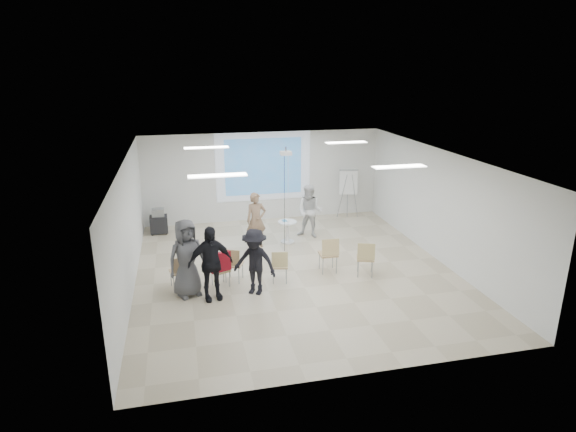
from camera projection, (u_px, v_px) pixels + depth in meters
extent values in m
cube|color=beige|center=(295.00, 273.00, 12.52)|extent=(8.00, 9.00, 0.10)
cube|color=white|center=(295.00, 155.00, 11.58)|extent=(8.00, 9.00, 0.10)
cube|color=silver|center=(263.00, 176.00, 16.28)|extent=(8.00, 0.10, 3.00)
cube|color=silver|center=(126.00, 228.00, 11.19)|extent=(0.10, 9.00, 3.00)
cube|color=silver|center=(441.00, 206.00, 12.91)|extent=(0.10, 9.00, 3.00)
cube|color=silver|center=(263.00, 167.00, 16.11)|extent=(3.20, 0.01, 2.30)
cube|color=#377CBE|center=(264.00, 167.00, 16.10)|extent=(2.60, 0.01, 1.90)
cylinder|color=silver|center=(287.00, 242.00, 14.48)|extent=(0.43, 0.43, 0.05)
cylinder|color=white|center=(287.00, 232.00, 14.39)|extent=(0.12, 0.12, 0.60)
cylinder|color=white|center=(287.00, 222.00, 14.29)|extent=(0.58, 0.58, 0.04)
cube|color=white|center=(289.00, 221.00, 14.27)|extent=(0.21, 0.17, 0.01)
cube|color=#4196C5|center=(284.00, 221.00, 14.31)|extent=(0.14, 0.19, 0.01)
imported|color=#927359|center=(256.00, 217.00, 13.89)|extent=(0.72, 0.53, 1.85)
imported|color=silver|center=(310.00, 208.00, 14.69)|extent=(1.13, 1.07, 1.83)
cube|color=silver|center=(261.00, 204.00, 14.07)|extent=(0.06, 0.13, 0.04)
cube|color=white|center=(302.00, 197.00, 14.79)|extent=(0.11, 0.13, 0.04)
cube|color=tan|center=(178.00, 271.00, 11.47)|extent=(0.46, 0.46, 0.04)
cube|color=tan|center=(179.00, 265.00, 11.24)|extent=(0.39, 0.16, 0.37)
cylinder|color=#94969C|center=(174.00, 283.00, 11.33)|extent=(0.02, 0.02, 0.40)
cylinder|color=#95989D|center=(187.00, 281.00, 11.46)|extent=(0.02, 0.02, 0.40)
cylinder|color=gray|center=(171.00, 278.00, 11.60)|extent=(0.02, 0.02, 0.40)
cylinder|color=#919398|center=(184.00, 276.00, 11.73)|extent=(0.02, 0.02, 0.40)
cube|color=tan|center=(220.00, 270.00, 11.53)|extent=(0.50, 0.50, 0.04)
cube|color=tan|center=(224.00, 264.00, 11.32)|extent=(0.38, 0.22, 0.37)
cylinder|color=gray|center=(218.00, 282.00, 11.39)|extent=(0.03, 0.03, 0.40)
cylinder|color=#919499|center=(230.00, 279.00, 11.56)|extent=(0.03, 0.03, 0.40)
cylinder|color=gray|center=(212.00, 278.00, 11.63)|extent=(0.03, 0.03, 0.40)
cylinder|color=#909398|center=(224.00, 275.00, 11.80)|extent=(0.03, 0.03, 0.40)
cube|color=tan|center=(234.00, 264.00, 11.83)|extent=(0.54, 0.54, 0.04)
cube|color=tan|center=(231.00, 258.00, 11.57)|extent=(0.41, 0.24, 0.39)
cylinder|color=#92949A|center=(226.00, 275.00, 11.77)|extent=(0.03, 0.03, 0.43)
cylinder|color=gray|center=(239.00, 276.00, 11.71)|extent=(0.03, 0.03, 0.43)
cylinder|color=gray|center=(230.00, 269.00, 12.08)|extent=(0.03, 0.03, 0.43)
cylinder|color=gray|center=(243.00, 270.00, 12.02)|extent=(0.03, 0.03, 0.43)
cube|color=tan|center=(280.00, 266.00, 11.78)|extent=(0.46, 0.46, 0.04)
cube|color=tan|center=(280.00, 260.00, 11.53)|extent=(0.40, 0.16, 0.37)
cylinder|color=gray|center=(273.00, 276.00, 11.69)|extent=(0.02, 0.02, 0.41)
cylinder|color=gray|center=(286.00, 276.00, 11.70)|extent=(0.02, 0.02, 0.41)
cylinder|color=gray|center=(273.00, 271.00, 11.99)|extent=(0.02, 0.02, 0.41)
cylinder|color=gray|center=(286.00, 271.00, 12.00)|extent=(0.02, 0.02, 0.41)
cube|color=tan|center=(328.00, 254.00, 12.35)|extent=(0.46, 0.46, 0.04)
cube|color=tan|center=(331.00, 247.00, 12.07)|extent=(0.45, 0.11, 0.42)
cylinder|color=gray|center=(323.00, 266.00, 12.22)|extent=(0.02, 0.02, 0.47)
cylinder|color=gray|center=(337.00, 265.00, 12.28)|extent=(0.02, 0.02, 0.47)
cylinder|color=#97999F|center=(319.00, 261.00, 12.56)|extent=(0.02, 0.02, 0.47)
cylinder|color=gray|center=(333.00, 260.00, 12.62)|extent=(0.02, 0.02, 0.47)
cube|color=tan|center=(365.00, 258.00, 12.13)|extent=(0.55, 0.55, 0.04)
cube|color=tan|center=(366.00, 252.00, 11.86)|extent=(0.44, 0.23, 0.41)
cylinder|color=gray|center=(358.00, 269.00, 12.05)|extent=(0.03, 0.03, 0.45)
cylinder|color=#919499|center=(372.00, 270.00, 12.01)|extent=(0.03, 0.03, 0.45)
cylinder|color=gray|center=(358.00, 264.00, 12.38)|extent=(0.03, 0.03, 0.45)
cylinder|color=#94969C|center=(372.00, 264.00, 12.34)|extent=(0.03, 0.03, 0.45)
cube|color=maroon|center=(221.00, 262.00, 11.23)|extent=(0.50, 0.29, 0.47)
imported|color=black|center=(234.00, 262.00, 11.83)|extent=(0.39, 0.35, 0.03)
imported|color=black|center=(210.00, 258.00, 10.73)|extent=(1.27, 0.89, 2.00)
imported|color=black|center=(255.00, 258.00, 11.03)|extent=(1.32, 1.15, 1.80)
imported|color=#555559|center=(186.00, 254.00, 10.91)|extent=(1.18, 0.99, 2.06)
cylinder|color=gray|center=(342.00, 196.00, 16.52)|extent=(0.26, 0.25, 1.56)
cylinder|color=gray|center=(355.00, 196.00, 16.53)|extent=(0.33, 0.13, 1.56)
cylinder|color=gray|center=(347.00, 194.00, 16.79)|extent=(0.10, 0.35, 1.56)
cube|color=white|center=(349.00, 182.00, 16.48)|extent=(0.64, 0.31, 0.87)
cube|color=gray|center=(349.00, 170.00, 16.39)|extent=(0.63, 0.19, 0.06)
cube|color=black|center=(159.00, 224.00, 15.20)|extent=(0.55, 0.44, 0.54)
cube|color=gray|center=(158.00, 212.00, 15.08)|extent=(0.38, 0.33, 0.24)
cylinder|color=black|center=(152.00, 234.00, 15.08)|extent=(0.07, 0.07, 0.06)
cylinder|color=black|center=(167.00, 233.00, 15.18)|extent=(0.07, 0.07, 0.06)
cylinder|color=black|center=(153.00, 231.00, 15.38)|extent=(0.07, 0.07, 0.06)
cylinder|color=black|center=(166.00, 230.00, 15.47)|extent=(0.07, 0.07, 0.06)
cube|color=white|center=(286.00, 153.00, 13.07)|extent=(0.30, 0.25, 0.10)
cylinder|color=gray|center=(286.00, 149.00, 13.03)|extent=(0.04, 0.04, 0.14)
cylinder|color=black|center=(284.00, 205.00, 13.41)|extent=(0.01, 0.01, 2.77)
cylinder|color=white|center=(288.00, 205.00, 13.42)|extent=(0.01, 0.01, 2.77)
cube|color=white|center=(206.00, 148.00, 13.04)|extent=(1.20, 0.30, 0.02)
cube|color=white|center=(346.00, 142.00, 13.89)|extent=(1.20, 0.30, 0.02)
cube|color=white|center=(218.00, 176.00, 9.79)|extent=(1.20, 0.30, 0.02)
cube|color=white|center=(399.00, 167.00, 10.64)|extent=(1.20, 0.30, 0.02)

